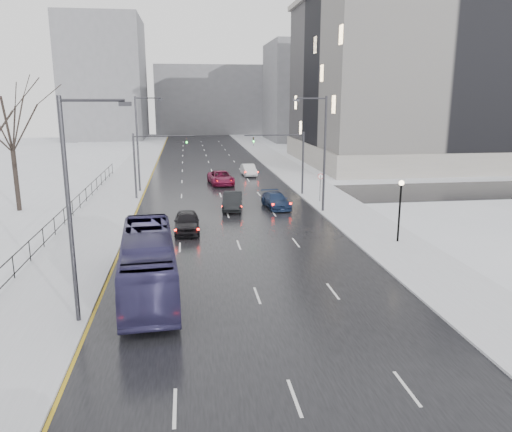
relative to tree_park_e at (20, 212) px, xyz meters
name	(u,v)px	position (x,y,z in m)	size (l,w,h in m)	color
road	(214,178)	(18.20, 16.00, 0.02)	(16.00, 150.00, 0.04)	black
cross_road	(221,197)	(18.20, 4.00, 0.02)	(130.00, 10.00, 0.04)	black
sidewalk_left	(128,180)	(7.70, 16.00, 0.08)	(5.00, 150.00, 0.16)	silver
sidewalk_right	(297,176)	(28.70, 16.00, 0.08)	(5.00, 150.00, 0.16)	silver
park_strip	(47,182)	(-1.80, 16.00, 0.06)	(14.00, 150.00, 0.12)	white
tree_park_e	(20,212)	(0.00, 0.00, 0.00)	(9.45, 9.45, 13.50)	black
iron_fence	(34,245)	(5.20, -14.00, 0.91)	(0.06, 70.00, 1.30)	black
streetlight_r_mid	(322,149)	(26.37, -4.00, 5.62)	(2.95, 0.25, 10.00)	#2D2D33
streetlight_l_near	(74,201)	(10.03, -24.00, 5.62)	(2.95, 0.25, 10.00)	#2D2D33
streetlight_l_far	(139,139)	(10.03, 8.00, 5.62)	(2.95, 0.25, 10.00)	#2D2D33
lamppost_r_mid	(400,202)	(29.20, -14.00, 2.94)	(0.36, 0.36, 4.28)	black
mast_signal_right	(293,156)	(25.53, 4.00, 4.11)	(6.10, 0.33, 6.50)	#2D2D33
mast_signal_left	(146,158)	(10.87, 4.00, 4.11)	(6.10, 0.33, 6.50)	#2D2D33
no_uturn_sign	(320,179)	(27.40, 0.00, 2.30)	(0.60, 0.06, 2.70)	#2D2D33
civic_building	(439,88)	(53.20, 28.00, 11.21)	(41.00, 31.00, 24.80)	gray
bldg_far_right	(320,92)	(46.20, 71.00, 11.00)	(24.00, 20.00, 22.00)	slate
bldg_far_left	(105,79)	(-3.80, 81.00, 14.00)	(18.00, 22.00, 28.00)	slate
bldg_far_center	(212,100)	(22.20, 96.00, 9.00)	(30.00, 18.00, 18.00)	slate
bus	(148,263)	(12.69, -20.59, 1.60)	(2.61, 11.17, 3.11)	#2F2B54
sedan_center_near	(187,222)	(14.70, -9.05, 0.82)	(1.85, 4.60, 1.57)	black
sedan_right_near	(233,201)	(18.81, -1.91, 0.83)	(1.66, 4.77, 1.57)	black
sedan_right_cross	(221,178)	(18.70, 11.49, 0.81)	(2.55, 5.54, 1.54)	maroon
sedan_right_far	(276,200)	(22.79, -1.74, 0.73)	(1.93, 4.74, 1.37)	#182849
sedan_right_distant	(249,170)	(22.70, 17.61, 0.77)	(1.54, 4.41, 1.45)	silver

